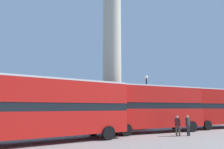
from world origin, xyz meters
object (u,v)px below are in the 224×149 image
at_px(bus_c, 222,106).
at_px(street_lamp, 147,99).
at_px(bus_a, 153,106).
at_px(bus_b, 50,107).
at_px(pedestrian_by_plinth, 178,125).
at_px(pedestrian_near_lamp, 188,124).
at_px(monument_column, 112,51).

bearing_deg(bus_c, street_lamp, 164.78).
distance_m(bus_a, bus_b, 9.96).
distance_m(bus_a, bus_c, 10.11).
bearing_deg(pedestrian_by_plinth, street_lamp, 118.24).
xyz_separation_m(bus_a, pedestrian_near_lamp, (1.01, -3.20, -1.50)).
height_order(monument_column, street_lamp, monument_column).
bearing_deg(bus_b, bus_a, 2.10).
distance_m(bus_b, pedestrian_near_lamp, 11.20).
bearing_deg(monument_column, pedestrian_near_lamp, -70.85).
bearing_deg(pedestrian_by_plinth, bus_b, -148.87).
xyz_separation_m(bus_b, pedestrian_by_plinth, (9.97, -1.87, -1.46)).
height_order(bus_b, pedestrian_near_lamp, bus_b).
bearing_deg(monument_column, bus_b, -142.57).
distance_m(street_lamp, pedestrian_by_plinth, 6.47).
xyz_separation_m(monument_column, bus_a, (1.86, -5.06, -6.63)).
xyz_separation_m(monument_column, pedestrian_near_lamp, (2.87, -8.26, -8.13)).
distance_m(monument_column, bus_b, 12.13).
bearing_deg(bus_c, pedestrian_near_lamp, -157.28).
bearing_deg(bus_b, street_lamp, 15.06).
bearing_deg(bus_c, monument_column, 160.75).
relative_size(monument_column, pedestrian_by_plinth, 14.02).
height_order(bus_a, bus_c, bus_c).
height_order(street_lamp, pedestrian_near_lamp, street_lamp).
bearing_deg(street_lamp, bus_c, -19.82).
bearing_deg(bus_c, bus_b, -172.92).
relative_size(monument_column, bus_b, 2.03).
distance_m(bus_c, pedestrian_by_plinth, 10.51).
xyz_separation_m(monument_column, street_lamp, (3.33, -2.18, -5.72)).
relative_size(bus_a, pedestrian_by_plinth, 6.34).
bearing_deg(bus_a, monument_column, 113.96).
relative_size(street_lamp, pedestrian_by_plinth, 3.62).
height_order(bus_a, pedestrian_near_lamp, bus_a).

